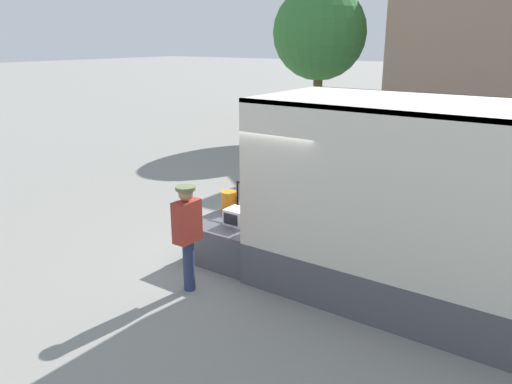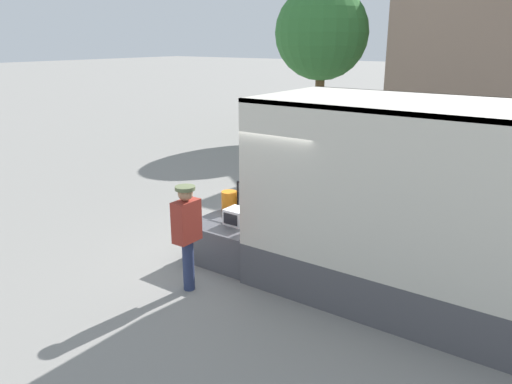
{
  "view_description": "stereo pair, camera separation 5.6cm",
  "coord_description": "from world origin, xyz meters",
  "px_view_note": "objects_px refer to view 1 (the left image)",
  "views": [
    {
      "loc": [
        4.41,
        -7.02,
        3.81
      ],
      "look_at": [
        -0.37,
        -0.2,
        1.25
      ],
      "focal_mm": 35.0,
      "sensor_mm": 36.0,
      "label": 1
    },
    {
      "loc": [
        4.45,
        -6.99,
        3.81
      ],
      "look_at": [
        -0.37,
        -0.2,
        1.25
      ],
      "focal_mm": 35.0,
      "sensor_mm": 36.0,
      "label": 2
    }
  ],
  "objects_px": {
    "portable_generator": "(257,199)",
    "street_tree": "(320,33)",
    "worker_person": "(187,228)",
    "microwave": "(239,217)",
    "orange_bucket": "(229,201)"
  },
  "relations": [
    {
      "from": "orange_bucket",
      "to": "worker_person",
      "type": "xyz_separation_m",
      "value": [
        0.6,
        -1.81,
        0.17
      ]
    },
    {
      "from": "portable_generator",
      "to": "orange_bucket",
      "type": "bearing_deg",
      "value": -140.92
    },
    {
      "from": "orange_bucket",
      "to": "street_tree",
      "type": "bearing_deg",
      "value": 110.04
    },
    {
      "from": "street_tree",
      "to": "portable_generator",
      "type": "bearing_deg",
      "value": -67.42
    },
    {
      "from": "microwave",
      "to": "portable_generator",
      "type": "relative_size",
      "value": 0.79
    },
    {
      "from": "microwave",
      "to": "street_tree",
      "type": "xyz_separation_m",
      "value": [
        -4.52,
        11.21,
        3.18
      ]
    },
    {
      "from": "portable_generator",
      "to": "street_tree",
      "type": "relative_size",
      "value": 0.1
    },
    {
      "from": "microwave",
      "to": "street_tree",
      "type": "distance_m",
      "value": 12.5
    },
    {
      "from": "microwave",
      "to": "portable_generator",
      "type": "bearing_deg",
      "value": 103.83
    },
    {
      "from": "worker_person",
      "to": "microwave",
      "type": "bearing_deg",
      "value": 89.38
    },
    {
      "from": "orange_bucket",
      "to": "street_tree",
      "type": "height_order",
      "value": "street_tree"
    },
    {
      "from": "portable_generator",
      "to": "worker_person",
      "type": "height_order",
      "value": "worker_person"
    },
    {
      "from": "microwave",
      "to": "worker_person",
      "type": "distance_m",
      "value": 1.31
    },
    {
      "from": "orange_bucket",
      "to": "worker_person",
      "type": "bearing_deg",
      "value": -71.55
    },
    {
      "from": "portable_generator",
      "to": "worker_person",
      "type": "xyz_separation_m",
      "value": [
        0.2,
        -2.14,
        0.13
      ]
    }
  ]
}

